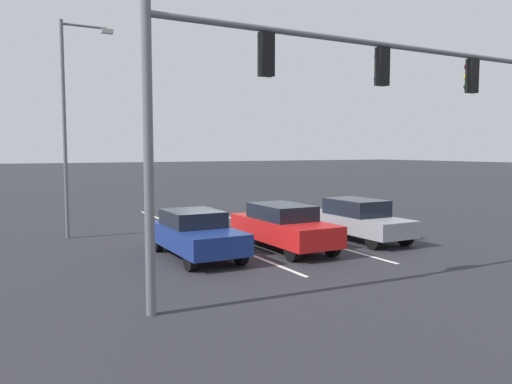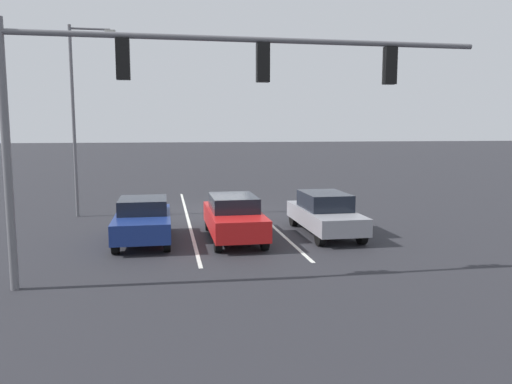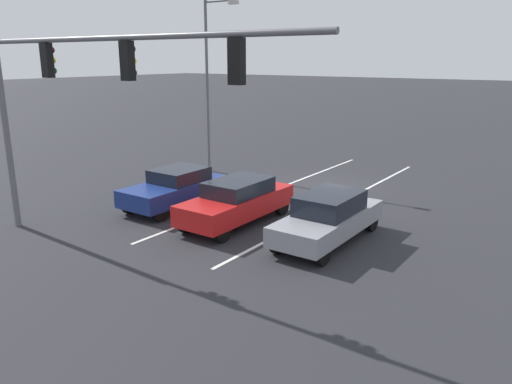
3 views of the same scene
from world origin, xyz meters
TOP-DOWN VIEW (x-y plane):
  - ground_plane at (0.00, 0.00)m, footprint 240.00×240.00m
  - lane_stripe_left_divider at (-1.61, 1.99)m, footprint 0.12×15.98m
  - lane_stripe_center_divider at (1.61, 1.99)m, footprint 0.12×15.98m
  - car_gray_leftlane_front at (-3.16, 6.24)m, footprint 1.70×4.60m
  - car_red_midlane_front at (0.21, 6.45)m, footprint 1.74×4.61m
  - car_navy_rightlane_front at (3.30, 6.27)m, footprint 1.82×4.20m
  - traffic_signal_gantry at (2.16, 10.96)m, footprint 11.77×0.37m
  - street_lamp_right_shoulder at (6.13, 0.74)m, footprint 1.94×0.24m

SIDE VIEW (x-z plane):
  - ground_plane at x=0.00m, z-range 0.00..0.00m
  - lane_stripe_left_divider at x=-1.61m, z-range 0.00..0.01m
  - lane_stripe_center_divider at x=1.61m, z-range 0.00..0.01m
  - car_navy_rightlane_front at x=3.30m, z-range 0.03..1.49m
  - car_gray_leftlane_front at x=-3.16m, z-range 0.02..1.54m
  - car_red_midlane_front at x=0.21m, z-range 0.04..1.56m
  - street_lamp_right_shoulder at x=6.13m, z-range 0.62..8.77m
  - traffic_signal_gantry at x=2.16m, z-range 1.69..8.00m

